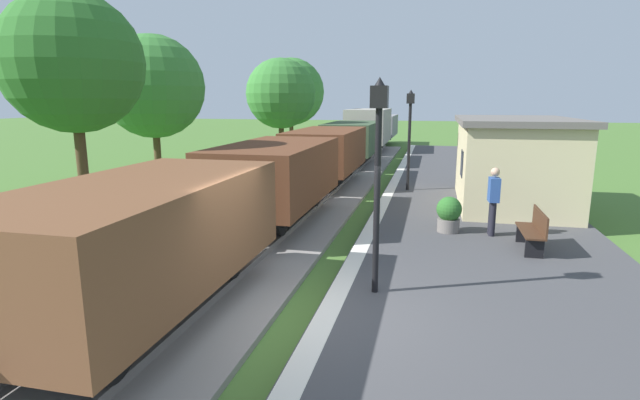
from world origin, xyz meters
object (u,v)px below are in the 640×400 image
Objects in this scene: tree_field_left at (281,94)px; tree_field_distant at (291,92)px; station_hut at (512,161)px; tree_trackside_mid at (72,63)px; potted_planter at (449,214)px; lamp_post_far at (410,122)px; bench_near_hut at (534,230)px; tree_trackside_far at (153,87)px; freight_train at (343,144)px; lamp_post_near at (378,148)px; person_waiting at (493,199)px.

tree_field_left is 7.64m from tree_field_distant.
tree_trackside_mid reaches higher than station_hut.
potted_planter is at bearing 9.24° from tree_trackside_mid.
potted_planter is 0.25× the size of lamp_post_far.
bench_near_hut is 0.26× the size of tree_field_left.
station_hut is 13.52m from tree_trackside_far.
lamp_post_far reaches higher than potted_planter.
bench_near_hut is 0.24× the size of tree_trackside_mid.
tree_trackside_far is at bearing -137.77° from freight_train.
bench_near_hut is 1.64× the size of potted_planter.
lamp_post_near is at bearing -19.53° from tree_trackside_mid.
lamp_post_near is 0.61× the size of tree_trackside_far.
freight_train reaches higher than person_waiting.
bench_near_hut is (-0.20, -5.11, -0.93)m from station_hut.
tree_trackside_mid reaches higher than lamp_post_near.
lamp_post_near reaches higher than station_hut.
potted_planter is 0.14× the size of tree_field_distant.
tree_trackside_mid is (-10.55, -1.46, 3.31)m from person_waiting.
lamp_post_near is 18.35m from tree_field_left.
tree_field_left is 0.90× the size of tree_field_distant.
bench_near_hut is 5.01m from lamp_post_near.
freight_train is at bearing 124.40° from lamp_post_far.
bench_near_hut is 0.41× the size of lamp_post_near.
bench_near_hut is at bearing -32.79° from potted_planter.
tree_trackside_far is at bearing 175.84° from station_hut.
lamp_post_far is (-3.18, 6.94, 2.08)m from bench_near_hut.
person_waiting is 1.87× the size of potted_planter.
person_waiting is at bearing 125.66° from bench_near_hut.
tree_trackside_far is (-9.89, 9.34, 1.28)m from lamp_post_near.
freight_train is 22.92× the size of person_waiting.
station_hut is at bearing 87.80° from bench_near_hut.
person_waiting is at bearing 61.10° from lamp_post_near.
tree_field_left reaches higher than station_hut.
tree_field_distant reaches higher than tree_trackside_far.
tree_field_left reaches higher than potted_planter.
bench_near_hut is 0.25× the size of tree_trackside_far.
tree_trackside_far is (-13.27, 0.96, 2.42)m from station_hut.
bench_near_hut is at bearing 121.68° from person_waiting.
bench_near_hut is 14.80m from tree_trackside_far.
lamp_post_far reaches higher than station_hut.
tree_trackside_mid is (-11.32, -0.37, 3.77)m from bench_near_hut.
tree_field_distant is (-8.75, 14.14, 1.32)m from lamp_post_far.
tree_field_distant is at bearing 91.60° from tree_trackside_mid.
person_waiting is at bearing -67.73° from lamp_post_far.
tree_trackside_mid is at bearing -88.40° from tree_field_distant.
person_waiting reaches higher than bench_near_hut.
person_waiting is at bearing -103.60° from station_hut.
potted_planter is (-2.02, -3.94, -0.93)m from station_hut.
lamp_post_near is 1.00× the size of lamp_post_far.
tree_trackside_far reaches higher than lamp_post_far.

